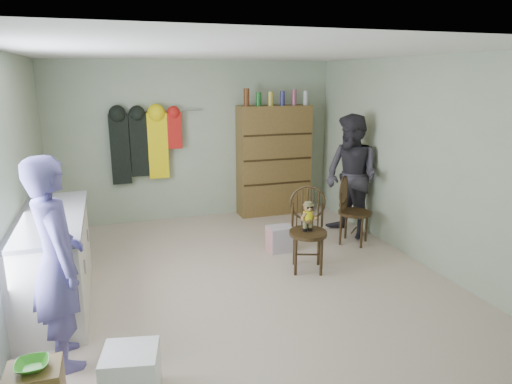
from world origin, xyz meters
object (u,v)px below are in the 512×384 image
object	(u,v)px
counter	(54,260)
chair_front	(308,224)
chair_far	(351,208)
dresser	(274,160)

from	to	relation	value
counter	chair_front	world-z (taller)	chair_front
chair_far	dresser	bearing A→B (deg)	60.40
chair_far	dresser	world-z (taller)	dresser
chair_far	dresser	distance (m)	1.80
counter	chair_far	world-z (taller)	chair_far
counter	chair_far	size ratio (longest dim) A/B	1.97
chair_front	dresser	xyz separation A→B (m)	(0.42, 2.30, 0.35)
chair_far	chair_front	bearing A→B (deg)	167.31
chair_front	chair_far	xyz separation A→B (m)	(0.93, 0.62, -0.06)
chair_far	dresser	size ratio (longest dim) A/B	0.46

